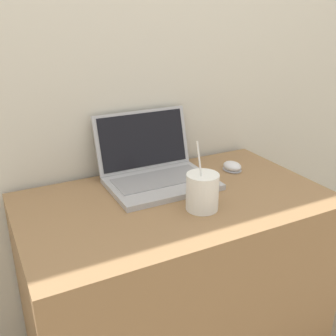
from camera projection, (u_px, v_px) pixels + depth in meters
The scene contains 5 objects.
wall_back at pixel (132, 24), 1.41m from camera, with size 7.00×0.04×2.50m.
desk at pixel (175, 283), 1.46m from camera, with size 1.04×0.61×0.71m.
laptop at pixel (156, 168), 1.45m from camera, with size 0.37×0.33×0.24m.
drink_cup at pixel (202, 191), 1.24m from camera, with size 0.10×0.10×0.23m.
computer_mouse at pixel (232, 167), 1.55m from camera, with size 0.07×0.09×0.03m.
Camera 1 is at (-0.57, -0.75, 1.30)m, focal length 42.00 mm.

